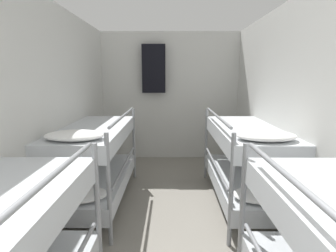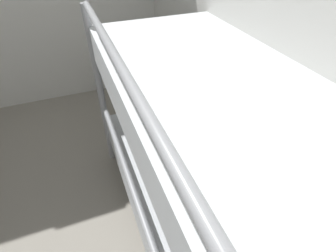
{
  "view_description": "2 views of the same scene",
  "coord_description": "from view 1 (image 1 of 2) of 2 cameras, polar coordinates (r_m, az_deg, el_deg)",
  "views": [
    {
      "loc": [
        -0.0,
        0.41,
        1.64
      ],
      "look_at": [
        -0.04,
        4.51,
        0.86
      ],
      "focal_mm": 28.0,
      "sensor_mm": 36.0,
      "label": 1
    },
    {
      "loc": [
        0.46,
        2.98,
        1.49
      ],
      "look_at": [
        0.8,
        3.84,
        0.75
      ],
      "focal_mm": 28.0,
      "sensor_mm": 36.0,
      "label": 2
    }
  ],
  "objects": [
    {
      "name": "wall_left",
      "position": [
        2.78,
        -28.74,
        1.13
      ],
      "size": [
        0.06,
        5.71,
        2.48
      ],
      "color": "silver",
      "rests_on": "ground_plane"
    },
    {
      "name": "wall_right",
      "position": [
        2.78,
        29.79,
        1.04
      ],
      "size": [
        0.06,
        5.71,
        2.48
      ],
      "color": "silver",
      "rests_on": "ground_plane"
    },
    {
      "name": "wall_back",
      "position": [
        5.23,
        0.5,
        6.36
      ],
      "size": [
        2.78,
        0.06,
        2.48
      ],
      "color": "silver",
      "rests_on": "ground_plane"
    },
    {
      "name": "bunk_stack_left_far",
      "position": [
        3.46,
        -15.55,
        -6.89
      ],
      "size": [
        0.77,
        1.82,
        1.17
      ],
      "color": "gray",
      "rests_on": "ground_plane"
    },
    {
      "name": "bunk_stack_right_far",
      "position": [
        3.46,
        16.56,
        -6.93
      ],
      "size": [
        0.77,
        1.82,
        1.17
      ],
      "color": "gray",
      "rests_on": "ground_plane"
    },
    {
      "name": "hanging_coat",
      "position": [
        5.08,
        -3.07,
        12.33
      ],
      "size": [
        0.44,
        0.12,
        0.9
      ],
      "color": "black"
    }
  ]
}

